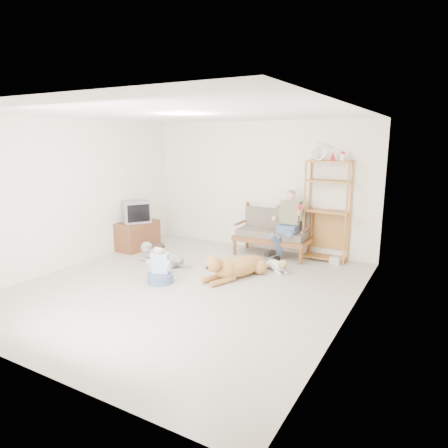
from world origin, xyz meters
The scene contains 17 objects.
floor centered at (0.00, 0.00, 0.00)m, with size 5.50×5.50×0.00m, color beige.
ceiling centered at (0.00, 0.00, 2.70)m, with size 5.50×5.50×0.00m, color white.
wall_back centered at (0.00, 2.75, 1.35)m, with size 5.00×5.00×0.00m, color white.
wall_front centered at (0.00, -2.75, 1.35)m, with size 5.00×5.00×0.00m, color white.
wall_left centered at (-2.50, 0.00, 1.35)m, with size 5.50×5.50×0.00m, color white.
wall_right centered at (2.50, 0.00, 1.35)m, with size 5.50×5.50×0.00m, color white.
loveseat centered at (0.50, 2.38, 0.49)m, with size 1.51×0.73×0.95m.
man centered at (0.83, 2.16, 0.63)m, with size 0.52×0.74×1.20m.
etagere centered at (1.52, 2.55, 0.99)m, with size 0.86×0.38×2.25m.
book_stack centered at (1.78, 2.39, 0.06)m, with size 0.20×0.15×0.13m, color silver.
tv_stand centered at (-2.23, 1.36, 0.30)m, with size 0.56×0.93×0.60m.
crt_tv centered at (-2.19, 1.31, 0.83)m, with size 0.67×0.69×0.45m.
wall_outlet centered at (-1.25, 2.73, 0.30)m, with size 0.12×0.02×0.08m, color white.
golden_retriever centered at (0.47, 0.76, 0.19)m, with size 0.76×1.52×0.48m.
shaggy_dog centered at (-1.14, 0.77, 0.15)m, with size 1.25×0.36×0.37m.
terrier centered at (0.98, 1.42, 0.11)m, with size 0.60×0.51×0.27m.
child centered at (-0.49, -0.06, 0.25)m, with size 0.43×0.43×0.69m.
Camera 1 is at (3.51, -5.00, 2.33)m, focal length 32.00 mm.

